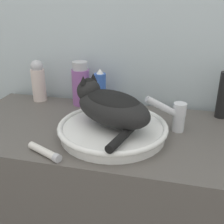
{
  "coord_description": "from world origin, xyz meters",
  "views": [
    {
      "loc": [
        0.23,
        -0.65,
        1.32
      ],
      "look_at": [
        0.02,
        0.21,
        0.94
      ],
      "focal_mm": 45.0,
      "sensor_mm": 36.0,
      "label": 1
    }
  ],
  "objects_px": {
    "cat": "(110,105)",
    "mouthwash_bottle": "(81,84)",
    "cream_tube": "(45,152)",
    "lotion_bottle_white": "(38,81)",
    "faucet": "(175,114)",
    "spray_bottle_trigger": "(100,89)",
    "hairspray_can_black": "(224,94)"
  },
  "relations": [
    {
      "from": "cat",
      "to": "faucet",
      "type": "height_order",
      "value": "cat"
    },
    {
      "from": "mouthwash_bottle",
      "to": "hairspray_can_black",
      "type": "xyz_separation_m",
      "value": [
        0.61,
        0.0,
        0.0
      ]
    },
    {
      "from": "lotion_bottle_white",
      "to": "spray_bottle_trigger",
      "type": "relative_size",
      "value": 1.13
    },
    {
      "from": "lotion_bottle_white",
      "to": "mouthwash_bottle",
      "type": "height_order",
      "value": "mouthwash_bottle"
    },
    {
      "from": "cat",
      "to": "lotion_bottle_white",
      "type": "xyz_separation_m",
      "value": [
        -0.41,
        0.26,
        -0.02
      ]
    },
    {
      "from": "lotion_bottle_white",
      "to": "cream_tube",
      "type": "relative_size",
      "value": 1.43
    },
    {
      "from": "mouthwash_bottle",
      "to": "hairspray_can_black",
      "type": "height_order",
      "value": "hairspray_can_black"
    },
    {
      "from": "mouthwash_bottle",
      "to": "lotion_bottle_white",
      "type": "bearing_deg",
      "value": 180.0
    },
    {
      "from": "cat",
      "to": "lotion_bottle_white",
      "type": "distance_m",
      "value": 0.49
    },
    {
      "from": "cat",
      "to": "mouthwash_bottle",
      "type": "height_order",
      "value": "cat"
    },
    {
      "from": "spray_bottle_trigger",
      "to": "faucet",
      "type": "bearing_deg",
      "value": -27.94
    },
    {
      "from": "faucet",
      "to": "mouthwash_bottle",
      "type": "xyz_separation_m",
      "value": [
        -0.43,
        0.18,
        0.03
      ]
    },
    {
      "from": "faucet",
      "to": "lotion_bottle_white",
      "type": "height_order",
      "value": "lotion_bottle_white"
    },
    {
      "from": "mouthwash_bottle",
      "to": "cream_tube",
      "type": "bearing_deg",
      "value": -85.33
    },
    {
      "from": "faucet",
      "to": "mouthwash_bottle",
      "type": "distance_m",
      "value": 0.46
    },
    {
      "from": "mouthwash_bottle",
      "to": "faucet",
      "type": "bearing_deg",
      "value": -22.66
    },
    {
      "from": "lotion_bottle_white",
      "to": "cream_tube",
      "type": "bearing_deg",
      "value": -61.21
    },
    {
      "from": "spray_bottle_trigger",
      "to": "cream_tube",
      "type": "height_order",
      "value": "spray_bottle_trigger"
    },
    {
      "from": "mouthwash_bottle",
      "to": "hairspray_can_black",
      "type": "distance_m",
      "value": 0.61
    },
    {
      "from": "faucet",
      "to": "mouthwash_bottle",
      "type": "bearing_deg",
      "value": -45.66
    },
    {
      "from": "lotion_bottle_white",
      "to": "cream_tube",
      "type": "height_order",
      "value": "lotion_bottle_white"
    },
    {
      "from": "cat",
      "to": "hairspray_can_black",
      "type": "distance_m",
      "value": 0.48
    },
    {
      "from": "faucet",
      "to": "cream_tube",
      "type": "height_order",
      "value": "faucet"
    },
    {
      "from": "hairspray_can_black",
      "to": "spray_bottle_trigger",
      "type": "relative_size",
      "value": 1.24
    },
    {
      "from": "cat",
      "to": "faucet",
      "type": "bearing_deg",
      "value": -129.65
    },
    {
      "from": "faucet",
      "to": "mouthwash_bottle",
      "type": "relative_size",
      "value": 0.76
    },
    {
      "from": "lotion_bottle_white",
      "to": "cream_tube",
      "type": "xyz_separation_m",
      "value": [
        0.25,
        -0.45,
        -0.08
      ]
    },
    {
      "from": "faucet",
      "to": "spray_bottle_trigger",
      "type": "height_order",
      "value": "spray_bottle_trigger"
    },
    {
      "from": "hairspray_can_black",
      "to": "faucet",
      "type": "bearing_deg",
      "value": -135.68
    },
    {
      "from": "hairspray_can_black",
      "to": "spray_bottle_trigger",
      "type": "height_order",
      "value": "hairspray_can_black"
    },
    {
      "from": "lotion_bottle_white",
      "to": "spray_bottle_trigger",
      "type": "bearing_deg",
      "value": 0.0
    },
    {
      "from": "cat",
      "to": "cream_tube",
      "type": "relative_size",
      "value": 2.54
    }
  ]
}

